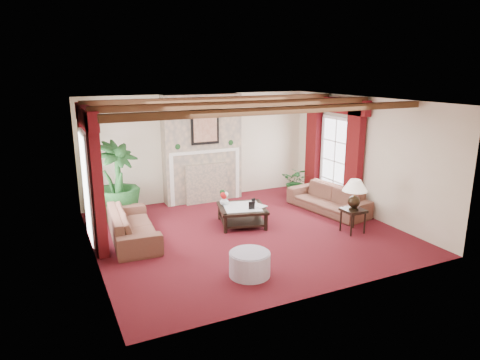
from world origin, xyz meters
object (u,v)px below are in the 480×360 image
coffee_table (242,216)px  side_table (353,221)px  sofa_left (132,220)px  potted_palm (118,198)px  sofa_right (328,195)px  ottoman (250,264)px

coffee_table → side_table: 2.34m
sofa_left → potted_palm: bearing=4.8°
potted_palm → side_table: 5.14m
sofa_right → ottoman: 3.83m
sofa_left → potted_palm: (-0.03, 1.36, 0.09)m
coffee_table → ottoman: 2.38m
sofa_right → potted_palm: (-4.60, 1.56, 0.09)m
potted_palm → sofa_left: bearing=-88.9°
coffee_table → ottoman: bearing=-97.7°
sofa_left → potted_palm: 1.37m
sofa_right → ottoman: bearing=-65.5°
sofa_left → ottoman: bearing=-145.3°
sofa_left → ottoman: 2.75m
sofa_left → sofa_right: bearing=-88.7°
ottoman → sofa_left: bearing=121.0°
sofa_left → potted_palm: potted_palm is taller
potted_palm → coffee_table: 2.81m
coffee_table → potted_palm: bearing=161.8°
sofa_right → potted_palm: bearing=-118.6°
potted_palm → sofa_right: bearing=-18.8°
side_table → ottoman: size_ratio=0.74×
potted_palm → coffee_table: size_ratio=2.04×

